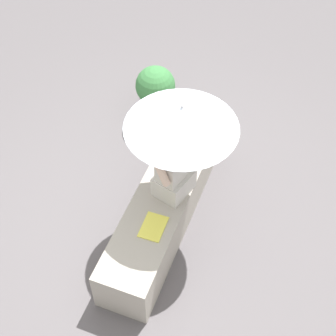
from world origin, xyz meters
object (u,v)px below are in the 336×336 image
Objects in this scene: magazine at (153,227)px; planter_near at (156,93)px; handbag_black at (193,133)px; person_seated at (174,163)px; parasol at (182,118)px.

magazine is 1.86m from planter_near.
handbag_black is at bearing -135.66° from planter_near.
person_seated is 0.59m from magazine.
person_seated is 0.56m from parasol.
handbag_black is at bearing 7.71° from parasol.
magazine is (-0.46, 0.08, -0.94)m from parasol.
planter_near is (1.28, 0.69, -0.46)m from person_seated.
person_seated is at bearing -177.57° from handbag_black.
person_seated reaches higher than planter_near.
parasol is at bearing -149.58° from planter_near.
handbag_black is 0.48× the size of planter_near.
planter_near is at bearing 19.50° from magazine.
handbag_black reaches higher than planter_near.
person_seated is at bearing -151.62° from planter_near.
person_seated is 2.57× the size of handbag_black.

